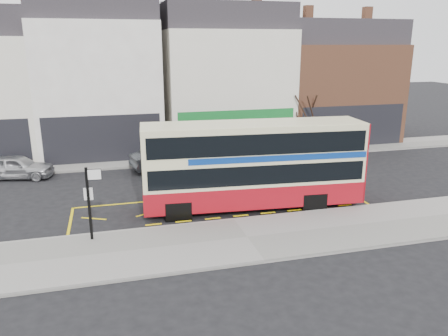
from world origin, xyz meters
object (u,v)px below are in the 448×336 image
object	(u,v)px
double_decker_bus	(254,164)
car_grey	(167,158)
car_white	(304,150)
street_tree_right	(305,102)
car_silver	(17,167)
bus_stop_post	(90,197)

from	to	relation	value
double_decker_bus	car_grey	distance (m)	8.42
car_white	car_grey	bearing A→B (deg)	69.52
car_grey	street_tree_right	bearing A→B (deg)	-91.45
car_white	car_silver	bearing A→B (deg)	69.70
double_decker_bus	car_white	xyz separation A→B (m)	(5.99, 7.37, -1.40)
double_decker_bus	car_silver	distance (m)	14.32
bus_stop_post	car_white	bearing A→B (deg)	39.91
double_decker_bus	street_tree_right	xyz separation A→B (m)	(7.12, 9.99, 1.42)
bus_stop_post	car_grey	distance (m)	10.69
double_decker_bus	street_tree_right	distance (m)	12.35
double_decker_bus	car_grey	size ratio (longest dim) A/B	2.33
car_silver	street_tree_right	xyz separation A→B (m)	(18.94, 2.03, 2.89)
double_decker_bus	car_silver	bearing A→B (deg)	150.49
car_silver	car_white	size ratio (longest dim) A/B	0.78
bus_stop_post	car_grey	size ratio (longest dim) A/B	0.66
double_decker_bus	car_white	world-z (taller)	double_decker_bus
car_white	double_decker_bus	bearing A→B (deg)	122.50
car_silver	street_tree_right	distance (m)	19.26
bus_stop_post	car_silver	world-z (taller)	bus_stop_post
bus_stop_post	car_silver	size ratio (longest dim) A/B	0.72
double_decker_bus	bus_stop_post	bearing A→B (deg)	-159.99
car_grey	car_white	world-z (taller)	car_white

